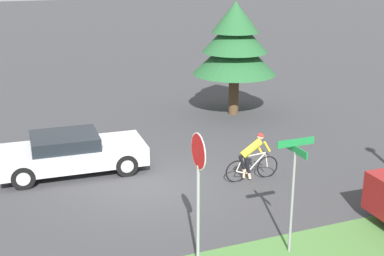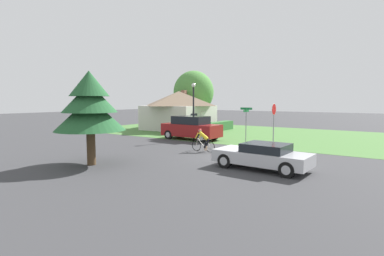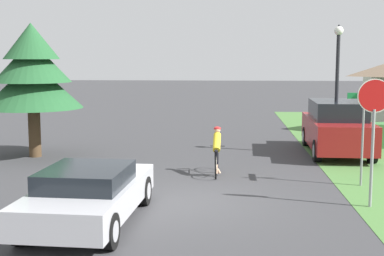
{
  "view_description": "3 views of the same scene",
  "coord_description": "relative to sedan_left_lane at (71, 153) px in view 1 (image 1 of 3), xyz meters",
  "views": [
    {
      "loc": [
        13.83,
        -4.16,
        6.45
      ],
      "look_at": [
        -0.69,
        1.6,
        1.37
      ],
      "focal_mm": 50.0,
      "sensor_mm": 36.0,
      "label": 1
    },
    {
      "loc": [
        -15.22,
        -7.04,
        3.26
      ],
      "look_at": [
        -0.88,
        2.77,
        1.63
      ],
      "focal_mm": 28.0,
      "sensor_mm": 36.0,
      "label": 2
    },
    {
      "loc": [
        1.04,
        -12.77,
        3.49
      ],
      "look_at": [
        0.04,
        1.7,
        1.58
      ],
      "focal_mm": 50.0,
      "sensor_mm": 36.0,
      "label": 3
    }
  ],
  "objects": [
    {
      "name": "conifer_tall_near",
      "position": [
        -3.93,
        7.47,
        2.36
      ],
      "size": [
        3.45,
        3.45,
        4.7
      ],
      "color": "#4C3823",
      "rests_on": "ground"
    },
    {
      "name": "stop_sign",
      "position": [
        6.27,
        1.67,
        1.53
      ],
      "size": [
        0.78,
        0.07,
        3.02
      ],
      "rotation": [
        0.0,
        0.0,
        3.13
      ],
      "color": "gray",
      "rests_on": "ground"
    },
    {
      "name": "ground_plane",
      "position": [
        1.89,
        1.94,
        -0.63
      ],
      "size": [
        140.0,
        140.0,
        0.0
      ],
      "primitive_type": "plane",
      "color": "#38383A"
    },
    {
      "name": "cyclist",
      "position": [
        2.59,
        4.92,
        0.07
      ],
      "size": [
        0.44,
        1.73,
        1.45
      ],
      "rotation": [
        0.0,
        0.0,
        1.55
      ],
      "color": "black",
      "rests_on": "ground"
    },
    {
      "name": "street_name_sign",
      "position": [
        6.57,
        3.8,
        1.25
      ],
      "size": [
        0.9,
        0.9,
        2.72
      ],
      "color": "gray",
      "rests_on": "ground"
    },
    {
      "name": "sedan_left_lane",
      "position": [
        0.0,
        0.0,
        0.0
      ],
      "size": [
        2.12,
        4.54,
        1.24
      ],
      "rotation": [
        0.0,
        0.0,
        1.52
      ],
      "color": "#BCBCC1",
      "rests_on": "ground"
    }
  ]
}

